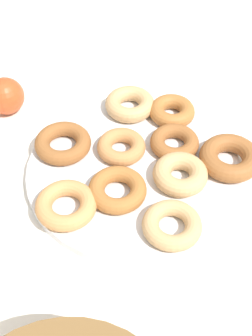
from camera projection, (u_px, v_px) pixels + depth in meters
name	position (u px, v px, depth m)	size (l,w,h in m)	color
ground_plane	(134.00, 174.00, 0.74)	(2.40, 2.40, 0.00)	white
donut_plate	(134.00, 171.00, 0.73)	(0.34, 0.34, 0.02)	silver
donut_0	(63.00, 143.00, 0.74)	(0.09, 0.09, 0.02)	#995B2D
donut_1	(121.00, 147.00, 0.74)	(0.08, 0.08, 0.02)	#C6844C
donut_2	(180.00, 174.00, 0.70)	(0.08, 0.08, 0.03)	tan
donut_3	(172.00, 111.00, 0.80)	(0.08, 0.08, 0.03)	#AD6B33
donut_4	(230.00, 158.00, 0.72)	(0.10, 0.10, 0.03)	#995B2D
donut_5	(66.00, 205.00, 0.66)	(0.09, 0.09, 0.02)	tan
donut_6	(172.00, 225.00, 0.64)	(0.08, 0.08, 0.02)	tan
donut_7	(174.00, 142.00, 0.75)	(0.08, 0.08, 0.02)	#995B2D
donut_8	(130.00, 104.00, 0.81)	(0.09, 0.09, 0.03)	tan
donut_9	(117.00, 189.00, 0.68)	(0.09, 0.09, 0.02)	#AD6B33
apple	(6.00, 96.00, 0.81)	(0.07, 0.07, 0.07)	#CC4C23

